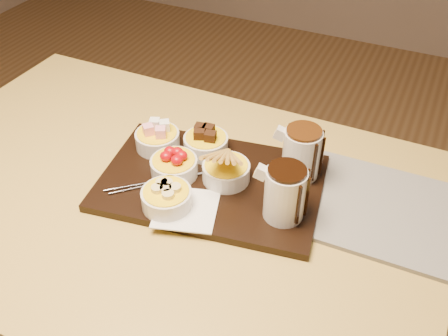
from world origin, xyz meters
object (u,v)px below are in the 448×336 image
at_px(bowl_strawberries, 174,167).
at_px(pitcher_milk_chocolate, 301,154).
at_px(pitcher_dark_chocolate, 285,194).
at_px(dining_table, 159,221).
at_px(serving_board, 211,183).
at_px(newspaper, 381,210).

relative_size(bowl_strawberries, pitcher_milk_chocolate, 0.92).
height_order(pitcher_dark_chocolate, pitcher_milk_chocolate, same).
relative_size(dining_table, serving_board, 2.61).
relative_size(dining_table, bowl_strawberries, 12.00).
xyz_separation_m(dining_table, serving_board, (0.10, 0.06, 0.11)).
relative_size(serving_board, bowl_strawberries, 4.60).
bearing_deg(pitcher_milk_chocolate, serving_board, -158.20).
height_order(dining_table, bowl_strawberries, bowl_strawberries).
relative_size(serving_board, pitcher_dark_chocolate, 4.24).
height_order(bowl_strawberries, pitcher_dark_chocolate, pitcher_dark_chocolate).
bearing_deg(pitcher_dark_chocolate, newspaper, 23.59).
height_order(dining_table, newspaper, newspaper).
height_order(pitcher_dark_chocolate, newspaper, pitcher_dark_chocolate).
bearing_deg(newspaper, bowl_strawberries, -168.51).
height_order(serving_board, pitcher_dark_chocolate, pitcher_dark_chocolate).
xyz_separation_m(dining_table, bowl_strawberries, (0.03, 0.04, 0.14)).
height_order(bowl_strawberries, newspaper, bowl_strawberries).
height_order(dining_table, serving_board, serving_board).
distance_m(dining_table, bowl_strawberries, 0.14).
height_order(bowl_strawberries, pitcher_milk_chocolate, pitcher_milk_chocolate).
xyz_separation_m(pitcher_milk_chocolate, newspaper, (0.18, -0.02, -0.07)).
distance_m(bowl_strawberries, newspaper, 0.43).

